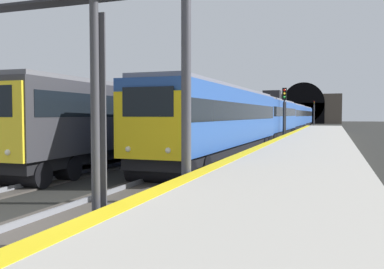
% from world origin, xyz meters
% --- Properties ---
extents(ground_plane, '(320.00, 320.00, 0.00)m').
position_xyz_m(ground_plane, '(0.00, 0.00, 0.00)').
color(ground_plane, black).
extents(platform_right, '(112.00, 4.84, 0.95)m').
position_xyz_m(platform_right, '(0.00, -4.55, 0.47)').
color(platform_right, '#ADA89E').
rests_on(platform_right, ground_plane).
extents(platform_right_edge_strip, '(112.00, 0.50, 0.01)m').
position_xyz_m(platform_right_edge_strip, '(0.00, -2.38, 0.95)').
color(platform_right_edge_strip, yellow).
rests_on(platform_right_edge_strip, platform_right).
extents(track_main_line, '(160.00, 2.76, 0.21)m').
position_xyz_m(track_main_line, '(0.00, 0.00, 0.04)').
color(track_main_line, '#423D38').
rests_on(track_main_line, ground_plane).
extents(train_main_approaching, '(76.26, 3.11, 4.95)m').
position_xyz_m(train_main_approaching, '(44.05, 0.00, 2.31)').
color(train_main_approaching, '#264C99').
rests_on(train_main_approaching, ground_plane).
extents(train_adjacent_platform, '(60.88, 3.10, 4.94)m').
position_xyz_m(train_adjacent_platform, '(33.82, 4.88, 2.33)').
color(train_adjacent_platform, '#333338').
rests_on(train_adjacent_platform, ground_plane).
extents(railway_signal_near, '(0.39, 0.38, 5.71)m').
position_xyz_m(railway_signal_near, '(-0.32, -1.75, 3.43)').
color(railway_signal_near, '#38383D').
rests_on(railway_signal_near, ground_plane).
extents(railway_signal_mid, '(0.39, 0.38, 4.90)m').
position_xyz_m(railway_signal_mid, '(29.85, -1.75, 2.98)').
color(railway_signal_mid, '#38383D').
rests_on(railway_signal_mid, ground_plane).
extents(railway_signal_far, '(0.39, 0.38, 5.63)m').
position_xyz_m(railway_signal_far, '(86.84, -1.75, 3.27)').
color(railway_signal_far, '#4C4C54').
rests_on(railway_signal_far, ground_plane).
extents(overhead_signal_gantry, '(0.70, 9.03, 6.87)m').
position_xyz_m(overhead_signal_gantry, '(4.05, 2.44, 5.24)').
color(overhead_signal_gantry, '#3F3F47').
rests_on(overhead_signal_gantry, ground_plane).
extents(tunnel_portal, '(2.58, 20.83, 11.73)m').
position_xyz_m(tunnel_portal, '(114.76, 2.44, 4.25)').
color(tunnel_portal, '#51473D').
rests_on(tunnel_portal, ground_plane).
extents(catenary_mast_near, '(0.22, 2.21, 8.10)m').
position_xyz_m(catenary_mast_near, '(50.60, 12.22, 4.16)').
color(catenary_mast_near, '#595B60').
rests_on(catenary_mast_near, ground_plane).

